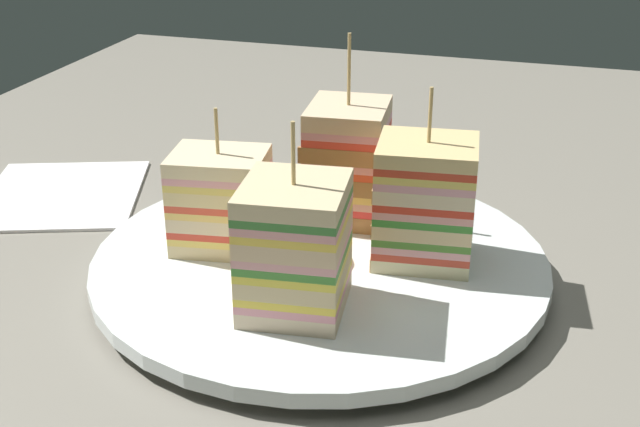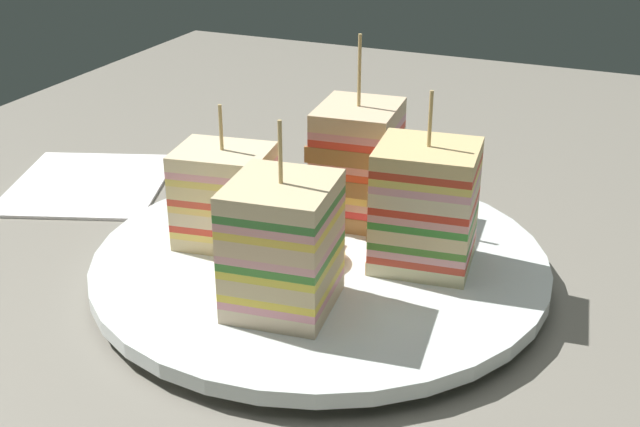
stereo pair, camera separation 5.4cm
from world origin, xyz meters
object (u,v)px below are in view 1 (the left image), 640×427
at_px(sandwich_wedge_1, 424,202).
at_px(napkin, 62,193).
at_px(plate, 320,264).
at_px(sandwich_wedge_0, 295,247).
at_px(sandwich_wedge_3, 221,201).
at_px(spoon, 390,175).
at_px(sandwich_wedge_2, 343,161).
at_px(chip_pile, 292,238).

distance_m(sandwich_wedge_1, napkin, 0.32).
height_order(plate, sandwich_wedge_0, sandwich_wedge_0).
bearing_deg(sandwich_wedge_3, spoon, 59.98).
bearing_deg(spoon, plate, 10.62).
bearing_deg(sandwich_wedge_2, plate, -2.56).
bearing_deg(sandwich_wedge_1, sandwich_wedge_3, 2.83).
xyz_separation_m(sandwich_wedge_2, spoon, (-0.12, 0.01, -0.06)).
height_order(sandwich_wedge_0, napkin, sandwich_wedge_0).
bearing_deg(spoon, chip_pile, 5.61).
relative_size(sandwich_wedge_2, spoon, 0.86).
bearing_deg(napkin, plate, 74.07).
xyz_separation_m(plate, sandwich_wedge_3, (0.01, -0.07, 0.04)).
bearing_deg(chip_pile, sandwich_wedge_2, 169.53).
xyz_separation_m(spoon, napkin, (0.11, -0.25, -0.00)).
bearing_deg(napkin, spoon, 114.38).
bearing_deg(chip_pile, sandwich_wedge_1, 105.53).
height_order(chip_pile, napkin, chip_pile).
bearing_deg(sandwich_wedge_1, chip_pile, 8.86).
bearing_deg(sandwich_wedge_3, napkin, 148.05).
distance_m(sandwich_wedge_2, spoon, 0.13).
relative_size(sandwich_wedge_0, sandwich_wedge_2, 0.86).
height_order(sandwich_wedge_2, napkin, sandwich_wedge_2).
relative_size(sandwich_wedge_2, sandwich_wedge_3, 1.37).
distance_m(sandwich_wedge_2, napkin, 0.25).
height_order(plate, napkin, plate).
bearing_deg(sandwich_wedge_3, chip_pile, -9.68).
distance_m(sandwich_wedge_0, spoon, 0.25).
distance_m(plate, sandwich_wedge_3, 0.08).
relative_size(sandwich_wedge_0, chip_pile, 1.41).
xyz_separation_m(sandwich_wedge_3, napkin, (-0.08, -0.18, -0.05)).
distance_m(sandwich_wedge_0, napkin, 0.29).
xyz_separation_m(sandwich_wedge_0, sandwich_wedge_2, (-0.13, -0.01, 0.00)).
distance_m(sandwich_wedge_2, sandwich_wedge_3, 0.10).
relative_size(spoon, napkin, 1.12).
distance_m(sandwich_wedge_0, sandwich_wedge_2, 0.13).
bearing_deg(sandwich_wedge_1, sandwich_wedge_0, 47.43).
xyz_separation_m(sandwich_wedge_1, sandwich_wedge_2, (-0.05, -0.07, 0.00)).
bearing_deg(plate, spoon, 177.86).
relative_size(sandwich_wedge_0, sandwich_wedge_1, 0.99).
relative_size(sandwich_wedge_1, sandwich_wedge_3, 1.19).
relative_size(plate, sandwich_wedge_3, 3.10).
xyz_separation_m(plate, sandwich_wedge_1, (-0.02, 0.06, 0.05)).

